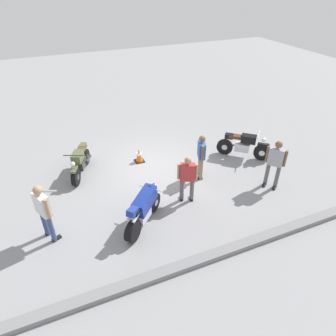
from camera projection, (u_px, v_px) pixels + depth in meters
The scene contains 10 objects.
ground_plane at pixel (152, 168), 11.46m from camera, with size 40.00×40.00×0.00m, color gray.
curb_edge at pixel (214, 255), 7.88m from camera, with size 14.00×0.30×0.15m, color gray.
motorcycle_olive_vintage at pixel (80, 162), 10.90m from camera, with size 1.03×1.84×1.07m.
motorcycle_black_cruiser at pixel (243, 145), 11.87m from camera, with size 1.64×1.48×1.09m.
motorcycle_blue_sportbike at pixel (144, 208), 8.64m from camera, with size 1.54×1.49×1.14m.
person_in_white_shirt at pixel (43, 209), 7.93m from camera, with size 0.48×0.65×1.79m.
person_in_blue_shirt at pixel (201, 154), 10.48m from camera, with size 0.43×0.63×1.64m.
person_in_gray_shirt at pixel (275, 161), 9.97m from camera, with size 0.52×0.58×1.74m.
person_in_red_shirt at pixel (187, 177), 9.37m from camera, with size 0.61×0.45×1.63m.
traffic_cone at pixel (139, 155), 11.71m from camera, with size 0.36×0.36×0.53m.
Camera 1 is at (3.20, 9.05, 6.30)m, focal length 32.49 mm.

